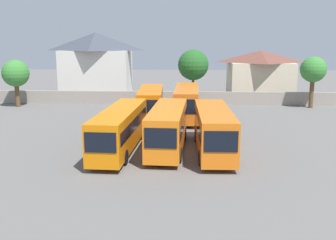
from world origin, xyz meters
The scene contains 12 objects.
ground centered at (0.00, 18.00, 0.00)m, with size 140.00×140.00×0.00m, color #605E5B.
depot_boundary_wall centered at (0.00, 23.12, 0.90)m, with size 56.00×0.50×1.80m, color gray.
bus_1 centered at (-3.69, 0.07, 1.92)m, with size 3.01×12.04×3.36m.
bus_2 centered at (0.12, 0.33, 1.98)m, with size 3.01×10.52×3.47m.
bus_3 centered at (3.73, -0.31, 1.98)m, with size 2.77×10.59×3.48m.
bus_4 centered at (-2.45, 13.41, 1.91)m, with size 3.03×10.45×3.33m.
bus_5 centered at (1.64, 13.17, 2.02)m, with size 2.80×11.25×3.55m.
house_terrace_left centered at (-12.74, 31.20, 5.10)m, with size 11.12×7.14×9.99m.
house_terrace_centre centered at (12.98, 30.53, 3.70)m, with size 9.87×8.38×7.27m.
tree_left_of_lot centered at (18.06, 21.12, 4.95)m, with size 3.34×3.34×6.72m.
tree_behind_wall centered at (2.57, 25.62, 5.29)m, with size 4.38×4.38×7.50m.
tree_right_of_lot centered at (-20.98, 20.12, 4.42)m, with size 3.55×3.55×6.26m.
Camera 1 is at (1.51, -29.66, 8.69)m, focal length 40.95 mm.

